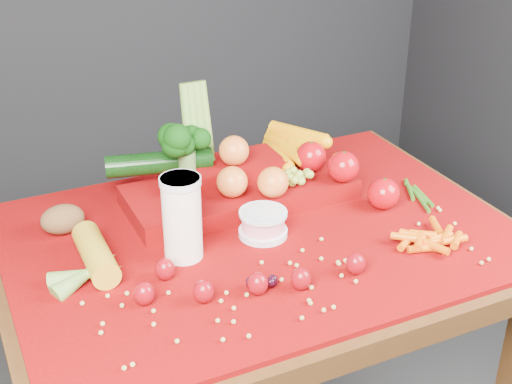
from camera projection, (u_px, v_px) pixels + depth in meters
name	position (u px, v px, depth m)	size (l,w,h in m)	color
table	(260.00, 274.00, 1.57)	(1.10, 0.80, 0.75)	#331D0B
red_cloth	(260.00, 235.00, 1.53)	(1.05, 0.75, 0.01)	#740306
milk_glass	(182.00, 215.00, 1.40)	(0.08, 0.08, 0.18)	white
yogurt_bowl	(263.00, 223.00, 1.50)	(0.10, 0.10, 0.06)	silver
strawberry_scatter	(239.00, 278.00, 1.33)	(0.44, 0.18, 0.05)	maroon
dark_grape_cluster	(260.00, 282.00, 1.34)	(0.06, 0.05, 0.03)	black
soybean_scatter	(305.00, 279.00, 1.36)	(0.84, 0.24, 0.01)	tan
corn_ear	(89.00, 268.00, 1.36)	(0.18, 0.23, 0.06)	gold
potato	(62.00, 219.00, 1.51)	(0.09, 0.07, 0.06)	brown
baby_carrot_pile	(427.00, 237.00, 1.48)	(0.17, 0.17, 0.03)	#D05407
green_bean_pile	(415.00, 195.00, 1.67)	(0.14, 0.12, 0.01)	#2C5D15
produce_mound	(245.00, 175.00, 1.64)	(0.60, 0.36, 0.27)	#740306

